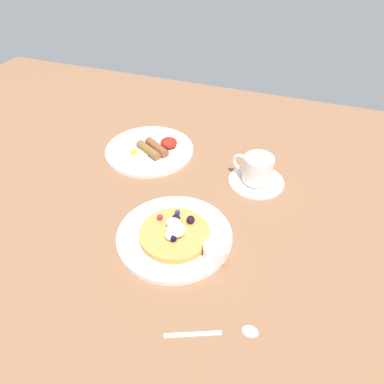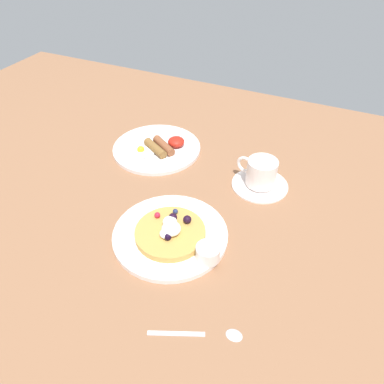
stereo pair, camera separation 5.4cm
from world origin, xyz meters
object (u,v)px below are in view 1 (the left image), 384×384
(coffee_cup, at_px, (257,168))
(breakfast_plate, at_px, (149,150))
(pancake_plate, at_px, (174,236))
(syrup_ramekin, at_px, (215,251))
(coffee_saucer, at_px, (256,181))
(teaspoon, at_px, (229,332))

(coffee_cup, bearing_deg, breakfast_plate, 173.74)
(pancake_plate, xyz_separation_m, syrup_ramekin, (0.10, -0.03, 0.02))
(coffee_saucer, bearing_deg, breakfast_plate, 173.71)
(breakfast_plate, bearing_deg, syrup_ramekin, -47.39)
(breakfast_plate, distance_m, teaspoon, 0.56)
(breakfast_plate, height_order, coffee_cup, coffee_cup)
(breakfast_plate, relative_size, coffee_cup, 2.33)
(pancake_plate, distance_m, coffee_saucer, 0.27)
(syrup_ramekin, xyz_separation_m, teaspoon, (0.07, -0.14, -0.03))
(syrup_ramekin, bearing_deg, breakfast_plate, 132.61)
(pancake_plate, relative_size, syrup_ramekin, 5.10)
(coffee_cup, bearing_deg, syrup_ramekin, -94.84)
(syrup_ramekin, distance_m, coffee_cup, 0.27)
(coffee_saucer, relative_size, coffee_cup, 1.32)
(syrup_ramekin, height_order, coffee_cup, coffee_cup)
(pancake_plate, bearing_deg, syrup_ramekin, -17.14)
(coffee_saucer, xyz_separation_m, coffee_cup, (-0.00, 0.00, 0.04))
(pancake_plate, relative_size, teaspoon, 1.63)
(syrup_ramekin, height_order, breakfast_plate, syrup_ramekin)
(coffee_saucer, xyz_separation_m, teaspoon, (0.04, -0.41, -0.00))
(pancake_plate, distance_m, syrup_ramekin, 0.10)
(teaspoon, bearing_deg, breakfast_plate, 128.09)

